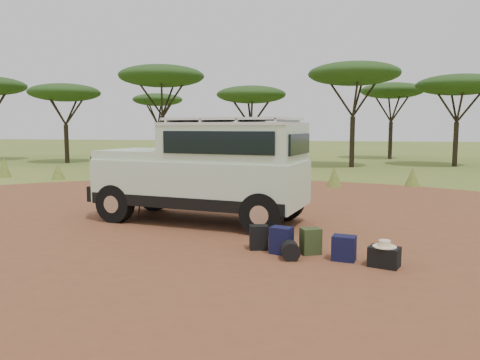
% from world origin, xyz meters
% --- Properties ---
extents(ground, '(140.00, 140.00, 0.00)m').
position_xyz_m(ground, '(0.00, 0.00, 0.00)').
color(ground, '#536C26').
rests_on(ground, ground).
extents(dirt_clearing, '(23.00, 23.00, 0.01)m').
position_xyz_m(dirt_clearing, '(0.00, 0.00, 0.00)').
color(dirt_clearing, brown).
rests_on(dirt_clearing, ground).
extents(grass_fringe, '(36.60, 1.60, 0.90)m').
position_xyz_m(grass_fringe, '(0.12, 8.67, 0.40)').
color(grass_fringe, '#536C26').
rests_on(grass_fringe, ground).
extents(acacia_treeline, '(46.70, 13.20, 6.26)m').
position_xyz_m(acacia_treeline, '(0.75, 19.81, 4.87)').
color(acacia_treeline, '#2C2219').
rests_on(acacia_treeline, ground).
extents(safari_vehicle, '(5.46, 2.96, 2.52)m').
position_xyz_m(safari_vehicle, '(-0.06, 0.89, 1.22)').
color(safari_vehicle, silver).
rests_on(safari_vehicle, ground).
extents(walking_staff, '(0.32, 0.28, 1.49)m').
position_xyz_m(walking_staff, '(-1.79, 0.89, 0.75)').
color(walking_staff, brown).
rests_on(walking_staff, ground).
extents(backpack_black, '(0.39, 0.33, 0.47)m').
position_xyz_m(backpack_black, '(1.58, -1.45, 0.23)').
color(backpack_black, black).
rests_on(backpack_black, ground).
extents(backpack_navy, '(0.45, 0.38, 0.50)m').
position_xyz_m(backpack_navy, '(2.04, -1.68, 0.25)').
color(backpack_navy, '#111236').
rests_on(backpack_navy, ground).
extents(backpack_olive, '(0.42, 0.38, 0.48)m').
position_xyz_m(backpack_olive, '(2.56, -1.60, 0.24)').
color(backpack_olive, '#33441F').
rests_on(backpack_olive, ground).
extents(duffel_navy, '(0.44, 0.36, 0.44)m').
position_xyz_m(duffel_navy, '(3.15, -1.90, 0.22)').
color(duffel_navy, '#111236').
rests_on(duffel_navy, ground).
extents(hard_case, '(0.57, 0.49, 0.34)m').
position_xyz_m(hard_case, '(3.80, -2.15, 0.17)').
color(hard_case, black).
rests_on(hard_case, ground).
extents(stuff_sack, '(0.38, 0.38, 0.32)m').
position_xyz_m(stuff_sack, '(2.23, -2.02, 0.16)').
color(stuff_sack, black).
rests_on(stuff_sack, ground).
extents(safari_hat, '(0.39, 0.39, 0.11)m').
position_xyz_m(safari_hat, '(3.80, -2.15, 0.38)').
color(safari_hat, beige).
rests_on(safari_hat, hard_case).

